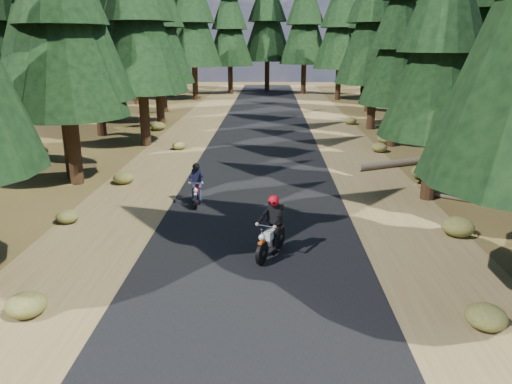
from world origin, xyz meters
TOP-DOWN VIEW (x-y plane):
  - ground at (0.00, 0.00)m, footprint 120.00×120.00m
  - road at (0.00, 5.00)m, footprint 6.00×100.00m
  - shoulder_l at (-4.60, 5.00)m, footprint 3.20×100.00m
  - shoulder_r at (4.60, 5.00)m, footprint 3.20×100.00m
  - pine_forest at (-0.02, 21.05)m, footprint 34.59×55.08m
  - log_near at (6.76, 9.63)m, footprint 5.07×2.69m
  - log_far at (8.17, 3.63)m, footprint 3.66×2.50m
  - understory_shrubs at (2.34, 7.05)m, footprint 14.56×32.69m
  - rider_lead at (0.46, -0.68)m, footprint 1.20×1.88m
  - rider_follow at (-2.11, 3.63)m, footprint 0.60×1.63m

SIDE VIEW (x-z plane):
  - ground at x=0.00m, z-range 0.00..0.00m
  - shoulder_l at x=-4.60m, z-range 0.00..0.01m
  - shoulder_r at x=4.60m, z-range 0.00..0.01m
  - road at x=0.00m, z-range 0.00..0.01m
  - log_far at x=8.17m, z-range 0.00..0.24m
  - log_near at x=6.76m, z-range 0.00..0.32m
  - understory_shrubs at x=2.34m, z-range -0.04..0.57m
  - rider_follow at x=-2.11m, z-range -0.23..1.19m
  - rider_lead at x=0.46m, z-range -0.26..1.35m
  - pine_forest at x=-0.02m, z-range -0.27..16.05m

